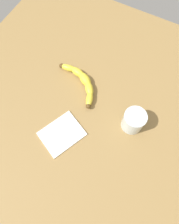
# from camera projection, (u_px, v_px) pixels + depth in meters

# --- Properties ---
(wooden_tabletop) EXTENTS (1.20, 1.20, 0.03)m
(wooden_tabletop) POSITION_uv_depth(u_px,v_px,m) (91.00, 116.00, 0.81)
(wooden_tabletop) COLOR olive
(wooden_tabletop) RESTS_ON ground
(banana) EXTENTS (0.15, 0.21, 0.04)m
(banana) POSITION_uv_depth(u_px,v_px,m) (82.00, 81.00, 0.83)
(banana) COLOR yellow
(banana) RESTS_ON wooden_tabletop
(smoothie_glass) EXTENTS (0.08, 0.08, 0.09)m
(smoothie_glass) POSITION_uv_depth(u_px,v_px,m) (134.00, 121.00, 0.74)
(smoothie_glass) COLOR silver
(smoothie_glass) RESTS_ON wooden_tabletop
(folded_napkin) EXTENTS (0.18, 0.17, 0.01)m
(folded_napkin) POSITION_uv_depth(u_px,v_px,m) (62.00, 134.00, 0.76)
(folded_napkin) COLOR white
(folded_napkin) RESTS_ON wooden_tabletop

